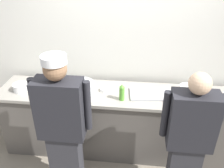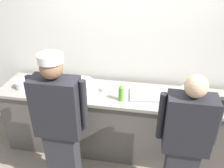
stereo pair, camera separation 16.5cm
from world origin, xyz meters
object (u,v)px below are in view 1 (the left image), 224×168
(sheet_tray, at_px, (151,94))
(ramekin_green_sauce, at_px, (104,89))
(mixing_bowl_steel, at_px, (80,88))
(deli_cup, at_px, (203,88))
(chef_near_left, at_px, (62,127))
(plate_stack_rear, at_px, (187,89))
(squeeze_bottle_primary, at_px, (180,98))
(chef_center, at_px, (189,139))
(squeeze_bottle_spare, at_px, (47,91))
(ramekin_red_sauce, at_px, (35,89))
(plate_stack_front, at_px, (21,87))
(chefs_knife, at_px, (208,100))
(squeeze_bottle_secondary, at_px, (122,93))

(sheet_tray, height_order, ramekin_green_sauce, ramekin_green_sauce)
(mixing_bowl_steel, bearing_deg, deli_cup, 6.98)
(chef_near_left, bearing_deg, plate_stack_rear, 30.94)
(mixing_bowl_steel, xyz_separation_m, squeeze_bottle_primary, (1.22, -0.16, 0.03))
(chef_center, relative_size, ramekin_green_sauce, 14.80)
(squeeze_bottle_spare, xyz_separation_m, ramekin_red_sauce, (-0.21, 0.14, -0.07))
(plate_stack_front, height_order, plate_stack_rear, same)
(plate_stack_front, distance_m, ramekin_red_sauce, 0.20)
(squeeze_bottle_spare, height_order, ramekin_red_sauce, squeeze_bottle_spare)
(plate_stack_front, height_order, chefs_knife, plate_stack_front)
(chef_center, height_order, sheet_tray, chef_center)
(chefs_knife, bearing_deg, ramekin_red_sauce, -179.65)
(plate_stack_rear, xyz_separation_m, mixing_bowl_steel, (-1.36, -0.15, 0.02))
(plate_stack_rear, bearing_deg, deli_cup, 11.99)
(ramekin_green_sauce, distance_m, chefs_knife, 1.29)
(deli_cup, bearing_deg, squeeze_bottle_secondary, -163.07)
(mixing_bowl_steel, relative_size, ramekin_green_sauce, 3.33)
(mixing_bowl_steel, distance_m, deli_cup, 1.58)
(squeeze_bottle_primary, distance_m, ramekin_green_sauce, 0.96)
(plate_stack_rear, bearing_deg, chefs_knife, -37.24)
(squeeze_bottle_secondary, xyz_separation_m, squeeze_bottle_spare, (-0.92, -0.05, -0.00))
(deli_cup, bearing_deg, mixing_bowl_steel, -173.02)
(mixing_bowl_steel, relative_size, deli_cup, 3.47)
(plate_stack_front, height_order, sheet_tray, plate_stack_front)
(squeeze_bottle_secondary, distance_m, ramekin_green_sauce, 0.32)
(ramekin_green_sauce, bearing_deg, sheet_tray, -2.92)
(plate_stack_rear, height_order, mixing_bowl_steel, mixing_bowl_steel)
(squeeze_bottle_primary, bearing_deg, sheet_tray, 147.96)
(plate_stack_rear, bearing_deg, sheet_tray, -166.33)
(sheet_tray, distance_m, ramekin_red_sauce, 1.50)
(sheet_tray, height_order, squeeze_bottle_primary, squeeze_bottle_primary)
(plate_stack_front, relative_size, squeeze_bottle_primary, 0.91)
(mixing_bowl_steel, xyz_separation_m, ramekin_green_sauce, (0.30, 0.07, -0.05))
(chef_center, distance_m, chefs_knife, 0.71)
(sheet_tray, bearing_deg, plate_stack_front, -177.32)
(sheet_tray, xyz_separation_m, squeeze_bottle_primary, (0.32, -0.20, 0.09))
(chef_near_left, distance_m, ramekin_red_sauce, 0.86)
(sheet_tray, bearing_deg, chefs_knife, -4.85)
(chef_center, relative_size, mixing_bowl_steel, 4.45)
(squeeze_bottle_primary, height_order, squeeze_bottle_spare, squeeze_bottle_primary)
(chef_center, height_order, squeeze_bottle_primary, chef_center)
(chef_near_left, distance_m, squeeze_bottle_spare, 0.63)
(squeeze_bottle_primary, bearing_deg, chefs_knife, 21.60)
(chefs_knife, bearing_deg, mixing_bowl_steel, 179.24)
(plate_stack_front, xyz_separation_m, sheet_tray, (1.69, 0.08, -0.04))
(plate_stack_rear, xyz_separation_m, squeeze_bottle_secondary, (-0.82, -0.27, 0.05))
(plate_stack_front, xyz_separation_m, mixing_bowl_steel, (0.78, 0.04, 0.02))
(sheet_tray, relative_size, chefs_knife, 1.93)
(ramekin_red_sauce, distance_m, deli_cup, 2.17)
(sheet_tray, bearing_deg, deli_cup, 13.16)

